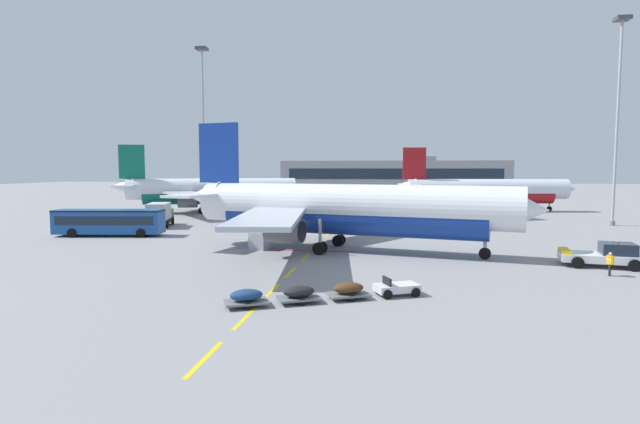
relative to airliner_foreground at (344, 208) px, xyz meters
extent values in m
plane|color=gray|center=(18.99, 17.44, -3.95)|extent=(400.00, 400.00, 0.00)
cube|color=yellow|center=(-3.01, -27.56, -3.95)|extent=(0.24, 4.00, 0.01)
cube|color=yellow|center=(-3.01, -21.92, -3.95)|extent=(0.24, 4.00, 0.01)
cube|color=yellow|center=(-3.01, -16.21, -3.95)|extent=(0.24, 4.00, 0.01)
cube|color=yellow|center=(-3.01, -10.26, -3.95)|extent=(0.24, 4.00, 0.01)
cube|color=yellow|center=(-3.01, -3.73, -3.95)|extent=(0.24, 4.00, 0.01)
cube|color=yellow|center=(-3.01, 3.41, -3.95)|extent=(0.24, 4.00, 0.01)
cube|color=yellow|center=(-3.01, 10.78, -3.95)|extent=(0.24, 4.00, 0.01)
cube|color=yellow|center=(-3.01, 16.29, -3.95)|extent=(0.24, 4.00, 0.01)
cube|color=yellow|center=(-3.01, 22.08, -3.95)|extent=(0.24, 4.00, 0.01)
cube|color=yellow|center=(-3.01, 29.56, -3.95)|extent=(0.24, 4.00, 0.01)
cube|color=yellow|center=(-3.01, 36.61, -3.95)|extent=(0.24, 4.00, 0.01)
cube|color=yellow|center=(-3.01, 42.39, -3.95)|extent=(0.24, 4.00, 0.01)
cube|color=yellow|center=(-3.01, 49.81, -3.95)|extent=(0.24, 4.00, 0.01)
cube|color=yellow|center=(-3.01, 55.69, -3.95)|extent=(0.24, 4.00, 0.01)
cube|color=yellow|center=(-3.01, 62.18, -3.95)|extent=(0.24, 4.00, 0.01)
cube|color=#B21414|center=(-3.01, -0.56, -3.95)|extent=(8.00, 0.40, 0.01)
cylinder|color=white|center=(0.57, -0.13, 0.35)|extent=(30.20, 10.36, 3.80)
cylinder|color=navy|center=(0.57, -0.13, -0.69)|extent=(24.67, 8.83, 3.50)
cone|color=white|center=(15.25, -3.46, 0.35)|extent=(4.24, 4.41, 3.72)
cone|color=white|center=(-14.79, 3.35, 0.83)|extent=(4.81, 4.08, 3.23)
cube|color=#192333|center=(14.22, -3.22, 1.02)|extent=(2.19, 3.13, 0.60)
cube|color=navy|center=(-13.08, 2.97, 5.25)|extent=(4.37, 1.32, 6.00)
cube|color=white|center=(-13.06, 6.24, 1.11)|extent=(4.54, 6.95, 0.24)
cube|color=white|center=(-14.47, 0.00, 1.11)|extent=(4.54, 6.95, 0.24)
cube|color=#B7BCC6|center=(-1.43, 9.04, -0.12)|extent=(13.09, 16.95, 0.36)
cube|color=#B7BCC6|center=(-5.19, -7.54, -0.12)|extent=(6.70, 17.43, 0.36)
cylinder|color=#4C4F54|center=(-2.24, 6.15, -1.57)|extent=(3.59, 2.76, 2.10)
cylinder|color=black|center=(-0.68, 5.79, -1.57)|extent=(0.51, 1.77, 1.79)
cylinder|color=#4C4F54|center=(-4.67, -4.58, -1.57)|extent=(3.59, 2.76, 2.10)
cylinder|color=black|center=(-3.11, -4.93, -1.57)|extent=(0.51, 1.77, 1.79)
cylinder|color=gray|center=(12.18, -2.76, -2.12)|extent=(0.28, 0.28, 2.67)
cylinder|color=black|center=(12.18, -2.76, -3.45)|extent=(1.03, 0.49, 0.99)
cylinder|color=gray|center=(-0.81, 2.85, -2.09)|extent=(0.28, 0.28, 2.61)
cylinder|color=black|center=(-0.73, 3.19, -3.40)|extent=(1.15, 0.58, 1.10)
cylinder|color=black|center=(-0.88, 2.51, -3.40)|extent=(1.15, 0.58, 1.10)
cylinder|color=gray|center=(-1.95, -2.22, -2.09)|extent=(0.28, 0.28, 2.61)
cylinder|color=black|center=(-1.88, -1.88, -3.40)|extent=(1.15, 0.58, 1.10)
cylinder|color=black|center=(-2.03, -2.56, -3.40)|extent=(1.15, 0.58, 1.10)
cube|color=silver|center=(20.66, -4.68, -3.25)|extent=(6.38, 3.76, 0.60)
cube|color=#192333|center=(21.73, -4.86, -2.50)|extent=(2.72, 2.50, 0.90)
cube|color=yellow|center=(18.06, -4.24, -2.83)|extent=(1.11, 2.60, 0.24)
sphere|color=orange|center=(21.73, -4.86, -1.95)|extent=(0.16, 0.16, 0.16)
cylinder|color=black|center=(18.53, -5.74, -3.50)|extent=(0.95, 0.54, 0.90)
cylinder|color=black|center=(19.00, -2.98, -3.50)|extent=(0.95, 0.54, 0.90)
cylinder|color=black|center=(22.32, -6.39, -3.50)|extent=(0.95, 0.54, 0.90)
cylinder|color=black|center=(22.79, -3.62, -3.50)|extent=(0.95, 0.54, 0.90)
cylinder|color=silver|center=(-26.58, 37.81, 0.14)|extent=(28.28, 12.51, 3.61)
cylinder|color=#0F604C|center=(-26.58, 37.81, -0.86)|extent=(23.14, 10.54, 3.32)
cone|color=silver|center=(-13.01, 42.35, 0.14)|extent=(4.28, 4.41, 3.54)
cone|color=silver|center=(-40.77, 33.06, 0.59)|extent=(4.76, 4.18, 3.07)
cube|color=#192333|center=(-13.96, 42.04, 0.77)|extent=(2.30, 3.05, 0.57)
cube|color=#0F604C|center=(-39.20, 33.59, 4.80)|extent=(4.07, 1.65, 5.70)
cube|color=silver|center=(-40.79, 36.26, 0.86)|extent=(4.82, 6.73, 0.23)
cube|color=silver|center=(-38.86, 30.49, 0.86)|extent=(4.82, 6.73, 0.23)
cube|color=#B7BCC6|center=(-32.72, 44.28, -0.31)|extent=(4.78, 16.22, 0.34)
cube|color=#B7BCC6|center=(-27.60, 28.95, -0.31)|extent=(13.51, 15.57, 0.34)
cylinder|color=#4C4F54|center=(-31.95, 41.53, -1.69)|extent=(3.52, 2.86, 2.00)
cylinder|color=black|center=(-30.51, 42.01, -1.69)|extent=(0.65, 1.65, 1.70)
cylinder|color=#4C4F54|center=(-28.64, 31.61, -1.69)|extent=(3.52, 2.86, 2.00)
cylinder|color=black|center=(-27.19, 32.09, -1.69)|extent=(0.65, 1.65, 1.70)
cylinder|color=gray|center=(-15.85, 41.40, -2.21)|extent=(0.27, 0.27, 2.53)
cylinder|color=black|center=(-15.85, 41.40, -3.48)|extent=(0.98, 0.55, 0.94)
cylinder|color=gray|center=(-29.16, 39.55, -2.19)|extent=(0.27, 0.27, 2.48)
cylinder|color=black|center=(-29.27, 39.87, -3.43)|extent=(1.10, 0.65, 1.05)
cylinder|color=black|center=(-29.06, 39.24, -3.43)|extent=(1.10, 0.65, 1.05)
cylinder|color=gray|center=(-27.60, 34.87, -2.19)|extent=(0.27, 0.27, 2.48)
cylinder|color=black|center=(-27.70, 35.18, -3.43)|extent=(1.10, 0.65, 1.05)
cylinder|color=black|center=(-27.49, 34.55, -3.43)|extent=(1.10, 0.65, 1.05)
cylinder|color=silver|center=(21.01, 46.53, 0.03)|extent=(28.11, 6.81, 3.52)
cylinder|color=maroon|center=(21.01, 46.53, -0.93)|extent=(22.93, 5.91, 3.24)
cone|color=silver|center=(34.86, 48.18, 0.03)|extent=(3.63, 3.81, 3.45)
cone|color=silver|center=(6.52, 44.79, 0.48)|extent=(4.22, 3.43, 2.99)
cube|color=#192333|center=(33.89, 48.07, 0.65)|extent=(1.79, 2.80, 0.56)
cube|color=maroon|center=(8.13, 44.99, 4.58)|extent=(4.09, 0.82, 5.56)
cube|color=silver|center=(7.13, 47.85, 0.74)|extent=(3.65, 6.24, 0.22)
cube|color=silver|center=(7.84, 41.97, 0.74)|extent=(3.65, 6.24, 0.22)
cube|color=#B7BCC6|center=(16.42, 53.91, -0.41)|extent=(7.74, 16.34, 0.33)
cube|color=#B7BCC6|center=(18.29, 38.27, -0.41)|extent=(10.93, 16.10, 0.33)
cylinder|color=#4C4F54|center=(16.61, 51.13, -1.75)|extent=(3.18, 2.28, 1.95)
cylinder|color=black|center=(18.08, 51.31, -1.75)|extent=(0.31, 1.66, 1.65)
cylinder|color=#4C4F54|center=(17.82, 41.01, -1.75)|extent=(3.18, 2.28, 1.95)
cylinder|color=black|center=(19.29, 41.19, -1.75)|extent=(0.31, 1.66, 1.65)
cylinder|color=gray|center=(31.96, 47.84, -2.26)|extent=(0.26, 0.26, 2.47)
cylinder|color=black|center=(31.96, 47.84, -3.49)|extent=(0.94, 0.37, 0.92)
cylinder|color=gray|center=(18.88, 48.70, -2.23)|extent=(0.26, 0.26, 2.42)
cylinder|color=black|center=(18.85, 49.02, -3.44)|extent=(1.05, 0.44, 1.02)
cylinder|color=black|center=(18.92, 48.38, -3.44)|extent=(1.05, 0.44, 1.02)
cylinder|color=gray|center=(19.46, 43.92, -2.23)|extent=(0.26, 0.26, 2.42)
cylinder|color=black|center=(19.42, 44.24, -3.44)|extent=(1.05, 0.44, 1.02)
cylinder|color=black|center=(19.49, 43.59, -3.44)|extent=(1.05, 0.44, 1.02)
cube|color=#194C99|center=(-27.40, 6.48, -2.30)|extent=(12.26, 4.30, 2.70)
cube|color=#192333|center=(-27.40, 6.48, -2.10)|extent=(11.31, 4.21, 1.00)
cube|color=black|center=(-27.40, 6.48, -1.07)|extent=(12.28, 4.33, 0.20)
cylinder|color=black|center=(-23.54, 8.37, -3.45)|extent=(1.03, 0.45, 1.00)
cylinder|color=black|center=(-23.18, 5.70, -3.45)|extent=(1.03, 0.45, 1.00)
cylinder|color=black|center=(-31.15, 7.33, -3.45)|extent=(1.03, 0.45, 1.00)
cylinder|color=black|center=(-30.79, 4.65, -3.45)|extent=(1.03, 0.45, 1.00)
cube|color=black|center=(-25.93, 16.18, -3.21)|extent=(4.15, 7.38, 0.60)
cube|color=#606638|center=(-26.54, 18.41, -2.36)|extent=(2.85, 2.90, 1.10)
cube|color=#192333|center=(-26.84, 19.52, -2.26)|extent=(1.87, 0.56, 0.64)
cube|color=#B7BCC6|center=(-25.68, 15.24, -1.86)|extent=(3.56, 5.22, 2.10)
cylinder|color=black|center=(-27.68, 18.03, -3.47)|extent=(0.52, 1.00, 0.96)
cylinder|color=black|center=(-25.36, 18.66, -3.47)|extent=(0.52, 1.00, 0.96)
cylinder|color=black|center=(-26.51, 13.71, -3.47)|extent=(0.52, 1.00, 0.96)
cylinder|color=black|center=(-24.19, 14.34, -3.47)|extent=(0.52, 1.00, 0.96)
cube|color=silver|center=(4.73, -16.07, -3.49)|extent=(2.95, 2.35, 0.44)
cube|color=black|center=(4.14, -16.33, -3.09)|extent=(0.57, 1.07, 0.56)
cylinder|color=black|center=(5.27, -15.05, -3.67)|extent=(0.58, 0.40, 0.56)
cylinder|color=black|center=(5.85, -16.33, -3.67)|extent=(0.58, 0.40, 0.56)
cylinder|color=black|center=(3.61, -15.80, -3.67)|extent=(0.58, 0.40, 0.56)
cylinder|color=black|center=(4.19, -17.08, -3.67)|extent=(0.58, 0.40, 0.56)
cube|color=slate|center=(1.91, -17.35, -3.67)|extent=(2.81, 2.36, 0.12)
ellipsoid|color=#4C2D19|center=(1.91, -17.35, -3.29)|extent=(2.16, 1.85, 0.64)
cylinder|color=black|center=(1.63, -16.73, -3.73)|extent=(0.46, 0.31, 0.44)
cylinder|color=black|center=(2.19, -17.96, -3.73)|extent=(0.46, 0.31, 0.44)
cube|color=slate|center=(-0.82, -18.59, -3.67)|extent=(2.81, 2.36, 0.12)
ellipsoid|color=black|center=(-0.82, -18.59, -3.29)|extent=(2.16, 1.85, 0.64)
cylinder|color=black|center=(-1.10, -17.98, -3.73)|extent=(0.46, 0.31, 0.44)
cylinder|color=black|center=(-0.54, -19.20, -3.73)|extent=(0.46, 0.31, 0.44)
cube|color=slate|center=(-3.55, -19.83, -3.67)|extent=(2.81, 2.36, 0.12)
ellipsoid|color=navy|center=(-3.55, -19.83, -3.29)|extent=(2.16, 1.85, 0.64)
cylinder|color=black|center=(-3.83, -19.22, -3.73)|extent=(0.46, 0.31, 0.44)
cylinder|color=black|center=(-3.27, -20.45, -3.73)|extent=(0.46, 0.31, 0.44)
cylinder|color=#232328|center=(19.88, -8.19, -3.53)|extent=(0.16, 0.16, 0.84)
cylinder|color=#232328|center=(19.78, -8.40, -3.53)|extent=(0.16, 0.16, 0.84)
cube|color=orange|center=(19.83, -8.29, -2.79)|extent=(0.36, 0.53, 0.63)
cube|color=silver|center=(19.83, -8.29, -2.76)|extent=(0.37, 0.55, 0.06)
sphere|color=beige|center=(19.83, -8.29, -2.36)|extent=(0.23, 0.23, 0.23)
cylinder|color=orange|center=(19.78, -8.00, -2.76)|extent=(0.09, 0.09, 0.57)
cylinder|color=orange|center=(19.88, -8.59, -2.76)|extent=(0.09, 0.09, 0.57)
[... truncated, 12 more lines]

